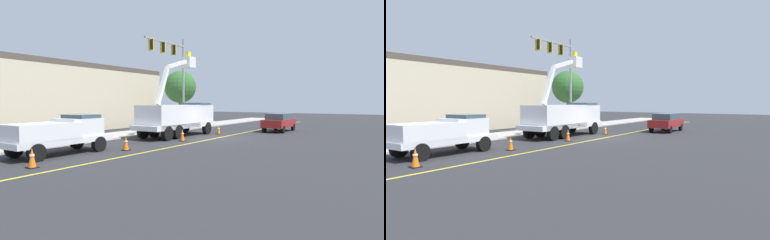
% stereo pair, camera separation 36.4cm
% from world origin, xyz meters
% --- Properties ---
extents(ground, '(120.00, 120.00, 0.00)m').
position_xyz_m(ground, '(0.00, 0.00, 0.00)').
color(ground, '#2D2D30').
extents(sidewalk_far_side, '(60.11, 6.61, 0.12)m').
position_xyz_m(sidewalk_far_side, '(-0.38, 7.59, 0.06)').
color(sidewalk_far_side, '#B2ADA3').
rests_on(sidewalk_far_side, ground).
extents(lane_centre_stripe, '(49.94, 2.68, 0.01)m').
position_xyz_m(lane_centre_stripe, '(0.00, 0.00, 0.00)').
color(lane_centre_stripe, yellow).
rests_on(lane_centre_stripe, ground).
extents(utility_bucket_truck, '(8.32, 2.92, 6.99)m').
position_xyz_m(utility_bucket_truck, '(-0.53, 3.30, 1.61)').
color(utility_bucket_truck, white).
rests_on(utility_bucket_truck, ground).
extents(service_pickup_truck, '(5.70, 2.42, 2.06)m').
position_xyz_m(service_pickup_truck, '(-11.48, 2.75, 1.12)').
color(service_pickup_truck, white).
rests_on(service_pickup_truck, ground).
extents(passing_minivan, '(4.89, 2.15, 1.69)m').
position_xyz_m(passing_minivan, '(8.36, -1.83, 0.97)').
color(passing_minivan, maroon).
rests_on(passing_minivan, ground).
extents(traffic_cone_leading, '(0.40, 0.40, 0.87)m').
position_xyz_m(traffic_cone_leading, '(-14.12, 0.48, 0.43)').
color(traffic_cone_leading, black).
rests_on(traffic_cone_leading, ground).
extents(traffic_cone_mid_front, '(0.40, 0.40, 0.84)m').
position_xyz_m(traffic_cone_mid_front, '(-8.42, 0.96, 0.41)').
color(traffic_cone_mid_front, black).
rests_on(traffic_cone_mid_front, ground).
extents(traffic_cone_mid_rear, '(0.40, 0.40, 0.85)m').
position_xyz_m(traffic_cone_mid_rear, '(-3.04, 0.99, 0.42)').
color(traffic_cone_mid_rear, black).
rests_on(traffic_cone_mid_rear, ground).
extents(traffic_cone_trailing, '(0.40, 0.40, 0.75)m').
position_xyz_m(traffic_cone_trailing, '(2.81, 1.50, 0.37)').
color(traffic_cone_trailing, black).
rests_on(traffic_cone_trailing, ground).
extents(traffic_signal_mast, '(5.96, 0.73, 8.97)m').
position_xyz_m(traffic_signal_mast, '(3.20, 6.75, 6.33)').
color(traffic_signal_mast, gray).
rests_on(traffic_signal_mast, ground).
extents(commercial_building_backdrop, '(21.84, 10.69, 6.44)m').
position_xyz_m(commercial_building_backdrop, '(-2.27, 17.52, 3.22)').
color(commercial_building_backdrop, beige).
rests_on(commercial_building_backdrop, ground).
extents(street_tree_right, '(3.53, 3.53, 6.19)m').
position_xyz_m(street_tree_right, '(7.29, 9.08, 4.40)').
color(street_tree_right, brown).
rests_on(street_tree_right, ground).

